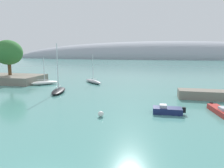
# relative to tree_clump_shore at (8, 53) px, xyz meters

# --- Properties ---
(shore_outcrop) EXTENTS (18.56, 10.32, 1.93)m
(shore_outcrop) POSITION_rel_tree_clump_shore_xyz_m (-0.66, -0.31, -7.07)
(shore_outcrop) COLOR gray
(shore_outcrop) RESTS_ON ground
(tree_clump_shore) EXTENTS (7.37, 7.37, 9.45)m
(tree_clump_shore) POSITION_rel_tree_clump_shore_xyz_m (0.00, 0.00, 0.00)
(tree_clump_shore) COLOR brown
(tree_clump_shore) RESTS_ON shore_outcrop
(distant_ridge) EXTENTS (356.59, 58.33, 38.84)m
(distant_ridge) POSITION_rel_tree_clump_shore_xyz_m (47.58, 183.81, -8.03)
(distant_ridge) COLOR #999EA8
(distant_ridge) RESTS_ON ground
(sailboat_black_near_shore) EXTENTS (3.96, 7.74, 9.94)m
(sailboat_black_near_shore) POSITION_rel_tree_clump_shore_xyz_m (19.35, -10.17, -7.56)
(sailboat_black_near_shore) COLOR black
(sailboat_black_near_shore) RESTS_ON water
(sailboat_white_mid_mooring) EXTENTS (6.35, 5.99, 6.95)m
(sailboat_white_mid_mooring) POSITION_rel_tree_clump_shore_xyz_m (11.37, -1.81, -7.51)
(sailboat_white_mid_mooring) COLOR white
(sailboat_white_mid_mooring) RESTS_ON water
(sailboat_grey_outer_mooring) EXTENTS (6.82, 7.13, 7.58)m
(sailboat_grey_outer_mooring) POSITION_rel_tree_clump_shore_xyz_m (22.66, 3.23, -7.58)
(sailboat_grey_outer_mooring) COLOR gray
(sailboat_grey_outer_mooring) RESTS_ON water
(motorboat_red_foreground) EXTENTS (2.21, 5.76, 1.10)m
(motorboat_red_foreground) POSITION_rel_tree_clump_shore_xyz_m (47.42, -18.74, -7.64)
(motorboat_red_foreground) COLOR red
(motorboat_red_foreground) RESTS_ON water
(motorboat_navy_alongside_breakwater) EXTENTS (4.30, 1.87, 1.22)m
(motorboat_navy_alongside_breakwater) POSITION_rel_tree_clump_shore_xyz_m (40.36, -20.15, -7.58)
(motorboat_navy_alongside_breakwater) COLOR navy
(motorboat_navy_alongside_breakwater) RESTS_ON water
(mooring_buoy_white) EXTENTS (0.75, 0.75, 0.75)m
(mooring_buoy_white) POSITION_rel_tree_clump_shore_xyz_m (31.86, -23.36, -7.66)
(mooring_buoy_white) COLOR silver
(mooring_buoy_white) RESTS_ON water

